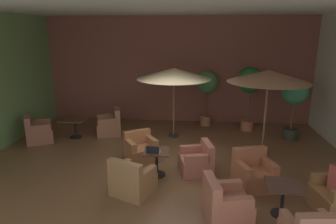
{
  "coord_description": "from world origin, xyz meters",
  "views": [
    {
      "loc": [
        0.78,
        -7.27,
        3.41
      ],
      "look_at": [
        0.0,
        0.4,
        1.31
      ],
      "focal_mm": 31.87,
      "sensor_mm": 36.0,
      "label": 1
    }
  ],
  "objects": [
    {
      "name": "wall_back_brick",
      "position": [
        0.0,
        3.98,
        1.98
      ],
      "size": [
        10.09,
        0.08,
        3.96
      ],
      "primitive_type": "cube",
      "color": "brown",
      "rests_on": "ground_plane"
    },
    {
      "name": "patio_umbrella_center_beige",
      "position": [
        2.62,
        0.74,
        2.25
      ],
      "size": [
        2.16,
        2.16,
        2.43
      ],
      "color": "#2D2D2D",
      "rests_on": "ground_plane"
    },
    {
      "name": "cafe_table_mid_center",
      "position": [
        -3.21,
        1.71,
        0.51
      ],
      "size": [
        0.8,
        0.8,
        0.64
      ],
      "color": "black",
      "rests_on": "ground_plane"
    },
    {
      "name": "armchair_mid_center_east",
      "position": [
        -2.16,
        2.09,
        0.33
      ],
      "size": [
        0.96,
        0.93,
        0.91
      ],
      "color": "#945F42",
      "rests_on": "ground_plane"
    },
    {
      "name": "potted_tree_mid_right",
      "position": [
        1.1,
        3.5,
        1.48
      ],
      "size": [
        0.8,
        0.8,
        2.02
      ],
      "color": "#A7674C",
      "rests_on": "ground_plane"
    },
    {
      "name": "cafe_table_front_left",
      "position": [
        -0.17,
        -0.68,
        0.45
      ],
      "size": [
        0.65,
        0.65,
        0.64
      ],
      "color": "black",
      "rests_on": "ground_plane"
    },
    {
      "name": "armchair_mid_center_north",
      "position": [
        -4.21,
        1.19,
        0.33
      ],
      "size": [
        1.02,
        1.01,
        0.88
      ],
      "color": "#915746",
      "rests_on": "ground_plane"
    },
    {
      "name": "iced_drink_cup",
      "position": [
        -0.29,
        -0.83,
        0.69
      ],
      "size": [
        0.08,
        0.08,
        0.11
      ],
      "primitive_type": "cylinder",
      "color": "white",
      "rests_on": "cafe_table_front_left"
    },
    {
      "name": "armchair_front_left_north",
      "position": [
        -0.73,
        0.15,
        0.3
      ],
      "size": [
        1.03,
        1.01,
        0.78
      ],
      "color": "#9C623B",
      "rests_on": "ground_plane"
    },
    {
      "name": "potted_tree_mid_left",
      "position": [
        2.55,
        3.05,
        1.64
      ],
      "size": [
        0.88,
        0.88,
        2.23
      ],
      "color": "#AF6744",
      "rests_on": "ground_plane"
    },
    {
      "name": "armchair_front_left_south",
      "position": [
        0.81,
        -0.44,
        0.29
      ],
      "size": [
        0.91,
        0.91,
        0.78
      ],
      "color": "#A25C48",
      "rests_on": "ground_plane"
    },
    {
      "name": "potted_tree_left_corner",
      "position": [
        3.82,
        2.27,
        1.39
      ],
      "size": [
        0.81,
        0.81,
        1.97
      ],
      "color": "#30352E",
      "rests_on": "ground_plane"
    },
    {
      "name": "ceiling_slab",
      "position": [
        0.0,
        0.0,
        3.99
      ],
      "size": [
        10.09,
        8.04,
        0.06
      ],
      "primitive_type": "cube",
      "color": "silver",
      "rests_on": "wall_back_brick"
    },
    {
      "name": "open_laptop",
      "position": [
        -0.22,
        -0.85,
        0.69
      ],
      "size": [
        0.32,
        0.24,
        0.2
      ],
      "color": "#9EA0A5",
      "rests_on": "cafe_table_front_left"
    },
    {
      "name": "armchair_front_right_south",
      "position": [
        1.34,
        -2.3,
        0.31
      ],
      "size": [
        0.94,
        0.92,
        0.83
      ],
      "color": "#A25F48",
      "rests_on": "ground_plane"
    },
    {
      "name": "armchair_front_left_east",
      "position": [
        -0.57,
        -1.61,
        0.31
      ],
      "size": [
        1.02,
        0.98,
        0.85
      ],
      "color": "olive",
      "rests_on": "ground_plane"
    },
    {
      "name": "patio_umbrella_tall_red",
      "position": [
        0.02,
        2.08,
        2.1
      ],
      "size": [
        2.37,
        2.37,
        2.28
      ],
      "color": "#2D2D2D",
      "rests_on": "ground_plane"
    },
    {
      "name": "cafe_table_front_right",
      "position": [
        2.43,
        -2.06,
        0.47
      ],
      "size": [
        0.68,
        0.68,
        0.64
      ],
      "color": "black",
      "rests_on": "ground_plane"
    },
    {
      "name": "ground_plane",
      "position": [
        0.0,
        0.0,
        -0.01
      ],
      "size": [
        10.09,
        8.04,
        0.02
      ],
      "primitive_type": "cube",
      "color": "brown"
    },
    {
      "name": "armchair_front_right_east",
      "position": [
        2.08,
        -1.0,
        0.31
      ],
      "size": [
        1.0,
        0.98,
        0.84
      ],
      "color": "#9C593A",
      "rests_on": "ground_plane"
    }
  ]
}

